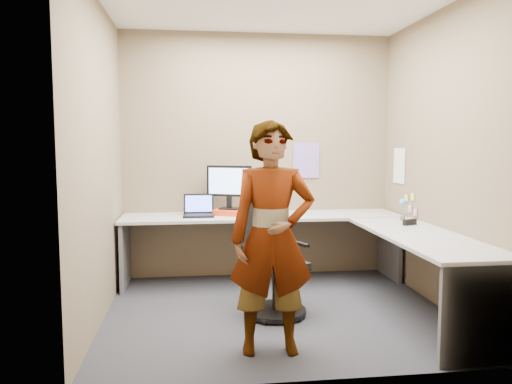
{
  "coord_description": "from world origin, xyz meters",
  "views": [
    {
      "loc": [
        -0.73,
        -4.25,
        1.5
      ],
      "look_at": [
        -0.16,
        0.25,
        1.05
      ],
      "focal_mm": 35.0,
      "sensor_mm": 36.0,
      "label": 1
    }
  ],
  "objects": [
    {
      "name": "sticky_note_b",
      "position": [
        1.49,
        0.6,
        0.82
      ],
      "size": [
        0.01,
        0.07,
        0.07
      ],
      "primitive_type": "cube",
      "color": "pink",
      "rests_on": "wall_right"
    },
    {
      "name": "sticky_note_d",
      "position": [
        1.49,
        0.7,
        0.92
      ],
      "size": [
        0.01,
        0.07,
        0.07
      ],
      "primitive_type": "cube",
      "color": "#F2E059",
      "rests_on": "wall_right"
    },
    {
      "name": "person",
      "position": [
        -0.18,
        -0.82,
        0.83
      ],
      "size": [
        0.62,
        0.42,
        1.66
      ],
      "primitive_type": "imported",
      "rotation": [
        0.0,
        0.0,
        -0.04
      ],
      "color": "#999399",
      "rests_on": "ground"
    },
    {
      "name": "wall_left",
      "position": [
        -1.5,
        0.0,
        1.35
      ],
      "size": [
        0.0,
        2.7,
        2.7
      ],
      "primitive_type": "plane",
      "rotation": [
        1.57,
        0.0,
        1.57
      ],
      "color": "brown",
      "rests_on": "ground"
    },
    {
      "name": "sticky_note_a",
      "position": [
        1.49,
        0.55,
        0.95
      ],
      "size": [
        0.01,
        0.07,
        0.07
      ],
      "primitive_type": "cube",
      "color": "#F2E059",
      "rests_on": "wall_right"
    },
    {
      "name": "monitor",
      "position": [
        -0.35,
        1.03,
        1.07
      ],
      "size": [
        0.47,
        0.23,
        0.47
      ],
      "rotation": [
        0.0,
        0.0,
        -0.38
      ],
      "color": "black",
      "rests_on": "paper_ream"
    },
    {
      "name": "sticky_note_c",
      "position": [
        1.49,
        0.48,
        0.8
      ],
      "size": [
        0.01,
        0.07,
        0.07
      ],
      "primitive_type": "cube",
      "color": "pink",
      "rests_on": "wall_right"
    },
    {
      "name": "wall_right",
      "position": [
        1.5,
        0.0,
        1.35
      ],
      "size": [
        0.0,
        2.7,
        2.7
      ],
      "primitive_type": "plane",
      "rotation": [
        1.57,
        0.0,
        -1.57
      ],
      "color": "brown",
      "rests_on": "ground"
    },
    {
      "name": "calendar_white",
      "position": [
        1.49,
        0.9,
        1.25
      ],
      "size": [
        0.01,
        0.28,
        0.38
      ],
      "primitive_type": "cube",
      "color": "white",
      "rests_on": "wall_right"
    },
    {
      "name": "desk",
      "position": [
        0.44,
        0.39,
        0.59
      ],
      "size": [
        2.98,
        2.58,
        0.73
      ],
      "color": "#B0B0B0",
      "rests_on": "ground"
    },
    {
      "name": "paper_ream",
      "position": [
        -0.35,
        1.01,
        0.76
      ],
      "size": [
        0.37,
        0.32,
        0.06
      ],
      "primitive_type": "cube",
      "rotation": [
        0.0,
        0.0,
        -0.38
      ],
      "color": "red",
      "rests_on": "desk"
    },
    {
      "name": "laptop",
      "position": [
        -0.67,
        0.99,
        0.79
      ],
      "size": [
        0.32,
        0.27,
        0.23
      ],
      "rotation": [
        0.0,
        0.0,
        -0.02
      ],
      "color": "black",
      "rests_on": "desk"
    },
    {
      "name": "flower",
      "position": [
        1.34,
        0.43,
        0.87
      ],
      "size": [
        0.07,
        0.07,
        0.22
      ],
      "color": "brown",
      "rests_on": "desk"
    },
    {
      "name": "origami",
      "position": [
        0.35,
        0.75,
        0.76
      ],
      "size": [
        0.1,
        0.1,
        0.06
      ],
      "primitive_type": "cone",
      "color": "white",
      "rests_on": "desk"
    },
    {
      "name": "stapler",
      "position": [
        1.28,
        0.15,
        0.76
      ],
      "size": [
        0.15,
        0.1,
        0.05
      ],
      "primitive_type": "cube",
      "rotation": [
        0.0,
        0.0,
        0.42
      ],
      "color": "black",
      "rests_on": "desk"
    },
    {
      "name": "trackball_mouse",
      "position": [
        -0.38,
        1.05,
        0.76
      ],
      "size": [
        0.12,
        0.08,
        0.07
      ],
      "color": "#B7B7BC",
      "rests_on": "desk"
    },
    {
      "name": "office_chair",
      "position": [
        -0.05,
        -0.03,
        0.41
      ],
      "size": [
        0.59,
        0.59,
        1.01
      ],
      "rotation": [
        0.0,
        0.0,
        0.42
      ],
      "color": "black",
      "rests_on": "ground"
    },
    {
      "name": "ground",
      "position": [
        0.0,
        0.0,
        0.0
      ],
      "size": [
        3.0,
        3.0,
        0.0
      ],
      "primitive_type": "plane",
      "color": "#232328",
      "rests_on": "ground"
    },
    {
      "name": "wall_back",
      "position": [
        0.0,
        1.3,
        1.35
      ],
      "size": [
        3.0,
        0.0,
        3.0
      ],
      "primitive_type": "plane",
      "rotation": [
        1.57,
        0.0,
        0.0
      ],
      "color": "brown",
      "rests_on": "ground"
    },
    {
      "name": "calendar_purple",
      "position": [
        0.55,
        1.29,
        1.3
      ],
      "size": [
        0.3,
        0.01,
        0.4
      ],
      "primitive_type": "cube",
      "color": "#846BB7",
      "rests_on": "wall_back"
    }
  ]
}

